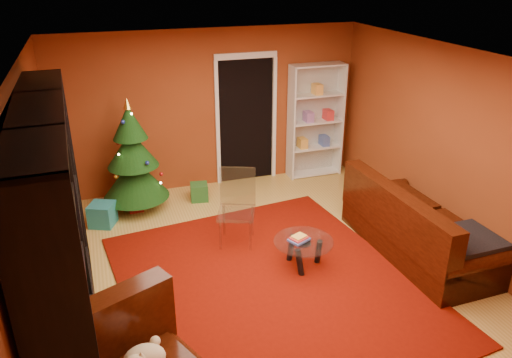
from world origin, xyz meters
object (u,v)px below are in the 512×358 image
object	(u,v)px
media_unit	(57,234)
christmas_tree	(133,157)
white_bookshelf	(316,121)
acrylic_chair	(236,213)
sofa	(421,219)
coffee_table	(303,253)
gift_box_teal	(102,215)
rug	(270,285)
gift_box_red	(135,204)
gift_box_green	(199,192)

from	to	relation	value
media_unit	christmas_tree	world-z (taller)	media_unit
white_bookshelf	acrylic_chair	world-z (taller)	white_bookshelf
sofa	coffee_table	size ratio (longest dim) A/B	3.02
gift_box_teal	sofa	xyz separation A→B (m)	(3.91, -2.06, 0.31)
rug	christmas_tree	distance (m)	2.96
gift_box_red	gift_box_teal	bearing A→B (deg)	-147.06
gift_box_red	coffee_table	size ratio (longest dim) A/B	0.29
acrylic_chair	gift_box_green	bearing A→B (deg)	119.06
media_unit	gift_box_green	xyz separation A→B (m)	(1.90, 2.75, -1.08)
white_bookshelf	gift_box_teal	bearing A→B (deg)	-168.35
gift_box_red	christmas_tree	bearing A→B (deg)	41.83
media_unit	acrylic_chair	size ratio (longest dim) A/B	3.38
gift_box_red	acrylic_chair	xyz separation A→B (m)	(1.21, -1.45, 0.36)
media_unit	gift_box_red	bearing A→B (deg)	69.59
white_bookshelf	acrylic_chair	bearing A→B (deg)	-136.54
christmas_tree	gift_box_teal	size ratio (longest dim) A/B	5.30
christmas_tree	acrylic_chair	size ratio (longest dim) A/B	1.89
rug	gift_box_red	size ratio (longest dim) A/B	17.68
christmas_tree	coffee_table	size ratio (longest dim) A/B	2.40
christmas_tree	gift_box_teal	xyz separation A→B (m)	(-0.54, -0.36, -0.69)
gift_box_red	sofa	size ratio (longest dim) A/B	0.10
white_bookshelf	rug	bearing A→B (deg)	-122.87
white_bookshelf	sofa	world-z (taller)	white_bookshelf
gift_box_red	acrylic_chair	distance (m)	1.92
christmas_tree	rug	bearing A→B (deg)	-63.45
media_unit	gift_box_teal	xyz separation A→B (m)	(0.39, 2.37, -1.05)
gift_box_red	coffee_table	distance (m)	2.90
acrylic_chair	coffee_table	bearing A→B (deg)	-29.48
gift_box_green	gift_box_red	xyz separation A→B (m)	(-1.02, -0.06, -0.03)
gift_box_teal	rug	bearing A→B (deg)	-50.40
sofa	coffee_table	xyz separation A→B (m)	(-1.58, 0.15, -0.29)
rug	gift_box_red	xyz separation A→B (m)	(-1.31, 2.50, 0.10)
sofa	acrylic_chair	distance (m)	2.40
gift_box_teal	gift_box_red	size ratio (longest dim) A/B	1.54
acrylic_chair	white_bookshelf	bearing A→B (deg)	65.63
sofa	coffee_table	bearing A→B (deg)	83.29
media_unit	gift_box_red	world-z (taller)	media_unit
media_unit	sofa	world-z (taller)	media_unit
rug	gift_box_teal	world-z (taller)	gift_box_teal
christmas_tree	coffee_table	bearing A→B (deg)	-51.70
white_bookshelf	sofa	xyz separation A→B (m)	(0.21, -2.84, -0.50)
christmas_tree	sofa	xyz separation A→B (m)	(3.37, -2.42, -0.38)
rug	gift_box_red	world-z (taller)	gift_box_red
acrylic_chair	gift_box_teal	bearing A→B (deg)	168.42
white_bookshelf	sofa	distance (m)	2.89
white_bookshelf	coffee_table	xyz separation A→B (m)	(-1.36, -2.69, -0.79)
white_bookshelf	gift_box_red	bearing A→B (deg)	-172.11
rug	white_bookshelf	size ratio (longest dim) A/B	1.89
gift_box_teal	white_bookshelf	distance (m)	3.86
acrylic_chair	christmas_tree	bearing A→B (deg)	150.11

